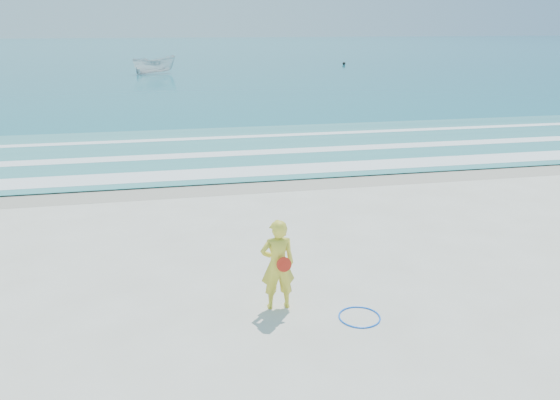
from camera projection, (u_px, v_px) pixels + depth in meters
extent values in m
plane|color=silver|center=(293.00, 325.00, 9.61)|extent=(400.00, 400.00, 0.00)
cube|color=#B2A893|center=(232.00, 184.00, 17.99)|extent=(400.00, 2.40, 0.00)
cube|color=#19727F|center=(173.00, 50.00, 107.40)|extent=(400.00, 190.00, 0.04)
cube|color=#59B7AD|center=(217.00, 150.00, 22.63)|extent=(400.00, 10.00, 0.01)
cube|color=white|center=(227.00, 173.00, 19.19)|extent=(400.00, 1.40, 0.01)
cube|color=white|center=(219.00, 154.00, 21.89)|extent=(400.00, 0.90, 0.01)
cube|color=white|center=(212.00, 138.00, 24.96)|extent=(400.00, 0.60, 0.01)
torus|color=blue|center=(359.00, 317.00, 9.83)|extent=(0.94, 0.94, 0.03)
imported|color=silver|center=(155.00, 65.00, 56.52)|extent=(4.96, 3.34, 1.79)
sphere|color=black|center=(344.00, 64.00, 68.42)|extent=(0.38, 0.38, 0.38)
imported|color=yellow|center=(278.00, 265.00, 9.94)|extent=(0.64, 0.42, 1.74)
cylinder|color=red|center=(284.00, 265.00, 9.77)|extent=(0.27, 0.08, 0.27)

